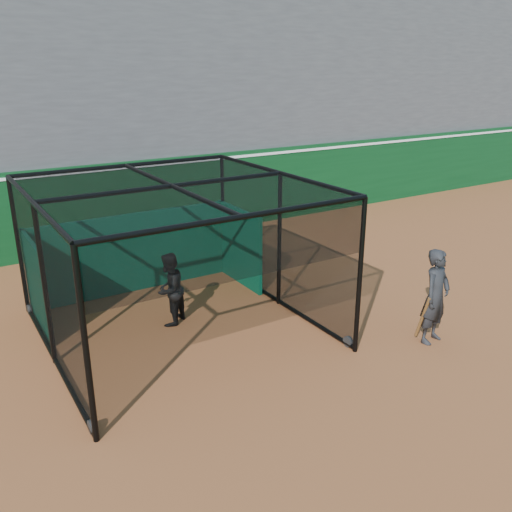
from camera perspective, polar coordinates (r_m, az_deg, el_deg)
ground at (r=10.04m, az=3.23°, el=-11.42°), size 120.00×120.00×0.00m
outfield_wall at (r=16.76m, az=-13.64°, el=5.56°), size 50.00×0.50×2.50m
grandstand at (r=19.94m, az=-18.06°, el=16.59°), size 50.00×7.85×8.95m
batting_cage at (r=10.80m, az=-8.49°, el=-0.52°), size 5.04×5.28×3.00m
batter at (r=11.35m, az=-9.10°, el=-3.48°), size 0.95×0.93×1.55m
on_deck_player at (r=10.99m, az=18.38°, el=-4.08°), size 0.77×0.59×1.89m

